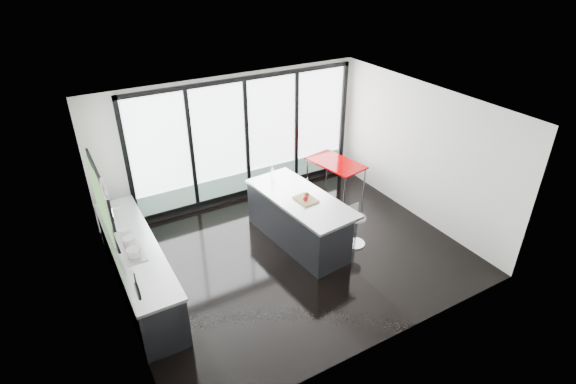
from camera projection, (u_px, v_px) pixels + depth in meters
floor at (291, 253)px, 8.43m from camera, size 6.00×5.00×0.00m
ceiling at (292, 110)px, 7.06m from camera, size 6.00×5.00×0.00m
wall_back at (245, 143)px, 9.79m from camera, size 6.00×0.09×2.80m
wall_front at (388, 268)px, 5.86m from camera, size 6.00×0.00×2.80m
wall_left at (108, 220)px, 6.58m from camera, size 0.26×5.00×2.80m
wall_right at (420, 152)px, 9.05m from camera, size 0.00×5.00×2.80m
counter_cabinets at (138, 267)px, 7.35m from camera, size 0.69×3.24×1.36m
island at (297, 219)px, 8.56m from camera, size 1.23×2.45×1.25m
bar_stool_near at (356, 230)px, 8.54m from camera, size 0.44×0.44×0.63m
bar_stool_far at (309, 208)px, 9.15m from camera, size 0.60×0.60×0.73m
red_table at (335, 176)px, 10.43m from camera, size 0.98×1.43×0.71m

